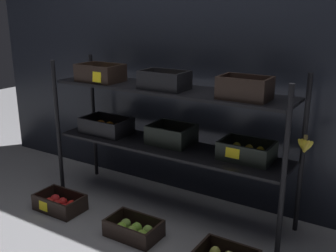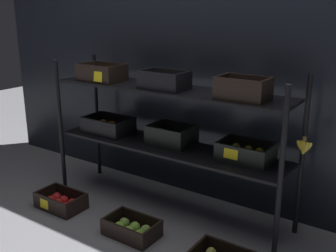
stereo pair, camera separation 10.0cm
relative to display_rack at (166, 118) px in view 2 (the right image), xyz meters
name	(u,v)px [view 2 (the right image)]	position (x,y,z in m)	size (l,w,h in m)	color
ground_plane	(168,208)	(0.01, 0.00, -0.71)	(10.00, 10.00, 0.00)	gray
storefront_wall	(198,52)	(0.01, 0.41, 0.42)	(4.18, 0.12, 2.26)	black
display_rack	(166,118)	(0.00, 0.00, 0.00)	(1.89, 0.44, 1.07)	black
crate_ground_apple_red	(61,202)	(-0.66, -0.44, -0.66)	(0.36, 0.23, 0.12)	black
crate_ground_apple_green	(132,229)	(0.02, -0.44, -0.66)	(0.35, 0.22, 0.12)	black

